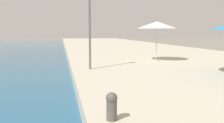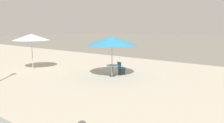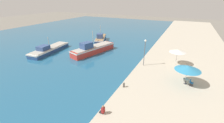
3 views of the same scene
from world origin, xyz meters
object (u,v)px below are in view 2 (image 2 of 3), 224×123
(cafe_umbrella_white, at_px, (31,37))
(cafe_umbrella_pink, at_px, (112,41))
(cafe_chair_left, at_px, (121,70))
(cafe_table, at_px, (112,68))

(cafe_umbrella_white, bearing_deg, cafe_umbrella_pink, -74.84)
(cafe_chair_left, bearing_deg, cafe_umbrella_pink, -85.56)
(cafe_umbrella_white, relative_size, cafe_table, 3.39)
(cafe_umbrella_pink, xyz_separation_m, cafe_chair_left, (0.77, -0.21, -2.04))
(cafe_chair_left, bearing_deg, cafe_umbrella_white, -139.44)
(cafe_table, bearing_deg, cafe_umbrella_white, 105.96)
(cafe_umbrella_white, distance_m, cafe_table, 6.92)
(cafe_umbrella_pink, bearing_deg, cafe_umbrella_white, 105.16)
(cafe_umbrella_white, height_order, cafe_chair_left, cafe_umbrella_white)
(cafe_table, distance_m, cafe_chair_left, 0.75)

